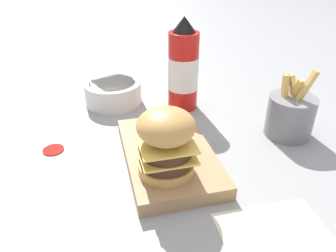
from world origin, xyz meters
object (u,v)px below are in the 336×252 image
at_px(fries_basket, 290,115).
at_px(side_bowl, 113,92).
at_px(ketchup_bottle, 183,69).
at_px(burger, 166,142).
at_px(serving_board, 168,155).

xyz_separation_m(fries_basket, side_bowl, (-0.24, -0.34, -0.02)).
relative_size(fries_basket, side_bowl, 1.06).
height_order(fries_basket, side_bowl, fries_basket).
bearing_deg(fries_basket, side_bowl, -125.39).
height_order(ketchup_bottle, side_bowl, ketchup_bottle).
xyz_separation_m(burger, ketchup_bottle, (-0.28, 0.11, 0.01)).
bearing_deg(fries_basket, serving_board, -83.04).
height_order(burger, fries_basket, fries_basket).
distance_m(serving_board, side_bowl, 0.29).
relative_size(ketchup_bottle, fries_basket, 1.46).
xyz_separation_m(serving_board, ketchup_bottle, (-0.21, 0.09, 0.09)).
bearing_deg(ketchup_bottle, fries_basket, 45.01).
xyz_separation_m(serving_board, burger, (0.06, -0.02, 0.07)).
distance_m(ketchup_bottle, fries_basket, 0.26).
bearing_deg(ketchup_bottle, serving_board, -22.86).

